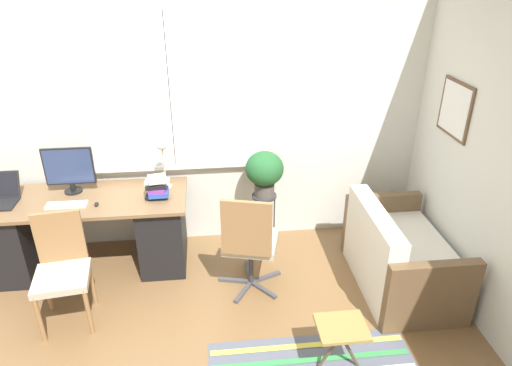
{
  "coord_description": "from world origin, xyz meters",
  "views": [
    {
      "loc": [
        0.39,
        -3.36,
        2.67
      ],
      "look_at": [
        0.78,
        0.18,
        0.89
      ],
      "focal_mm": 32.0,
      "sensor_mm": 36.0,
      "label": 1
    }
  ],
  "objects_px": {
    "office_chair_swivel": "(250,242)",
    "folding_stool": "(341,331)",
    "couch_loveseat": "(398,258)",
    "plant_stand": "(264,202)",
    "mouse": "(96,204)",
    "desk_lamp": "(163,156)",
    "keyboard": "(67,205)",
    "desk_chair_wooden": "(62,268)",
    "book_stack": "(157,187)",
    "potted_plant": "(264,171)",
    "monitor": "(69,169)"
  },
  "relations": [
    {
      "from": "office_chair_swivel",
      "to": "folding_stool",
      "type": "relative_size",
      "value": 2.43
    },
    {
      "from": "monitor",
      "to": "plant_stand",
      "type": "distance_m",
      "value": 1.82
    },
    {
      "from": "keyboard",
      "to": "office_chair_swivel",
      "type": "bearing_deg",
      "value": -14.07
    },
    {
      "from": "couch_loveseat",
      "to": "plant_stand",
      "type": "height_order",
      "value": "couch_loveseat"
    },
    {
      "from": "mouse",
      "to": "book_stack",
      "type": "bearing_deg",
      "value": 9.66
    },
    {
      "from": "monitor",
      "to": "plant_stand",
      "type": "relative_size",
      "value": 0.75
    },
    {
      "from": "keyboard",
      "to": "book_stack",
      "type": "height_order",
      "value": "book_stack"
    },
    {
      "from": "keyboard",
      "to": "plant_stand",
      "type": "xyz_separation_m",
      "value": [
        1.76,
        0.28,
        -0.23
      ]
    },
    {
      "from": "plant_stand",
      "to": "potted_plant",
      "type": "bearing_deg",
      "value": 180.0
    },
    {
      "from": "monitor",
      "to": "couch_loveseat",
      "type": "bearing_deg",
      "value": -14.18
    },
    {
      "from": "couch_loveseat",
      "to": "desk_lamp",
      "type": "bearing_deg",
      "value": 70.29
    },
    {
      "from": "couch_loveseat",
      "to": "folding_stool",
      "type": "height_order",
      "value": "couch_loveseat"
    },
    {
      "from": "mouse",
      "to": "book_stack",
      "type": "xyz_separation_m",
      "value": [
        0.52,
        0.09,
        0.09
      ]
    },
    {
      "from": "couch_loveseat",
      "to": "plant_stand",
      "type": "xyz_separation_m",
      "value": [
        -1.1,
        0.73,
        0.23
      ]
    },
    {
      "from": "mouse",
      "to": "plant_stand",
      "type": "height_order",
      "value": "mouse"
    },
    {
      "from": "office_chair_swivel",
      "to": "folding_stool",
      "type": "xyz_separation_m",
      "value": [
        0.55,
        -0.93,
        -0.15
      ]
    },
    {
      "from": "mouse",
      "to": "desk_lamp",
      "type": "height_order",
      "value": "desk_lamp"
    },
    {
      "from": "keyboard",
      "to": "desk_lamp",
      "type": "relative_size",
      "value": 0.78
    },
    {
      "from": "couch_loveseat",
      "to": "potted_plant",
      "type": "relative_size",
      "value": 2.66
    },
    {
      "from": "desk_chair_wooden",
      "to": "folding_stool",
      "type": "relative_size",
      "value": 2.26
    },
    {
      "from": "keyboard",
      "to": "office_chair_swivel",
      "type": "height_order",
      "value": "office_chair_swivel"
    },
    {
      "from": "keyboard",
      "to": "potted_plant",
      "type": "bearing_deg",
      "value": 9.06
    },
    {
      "from": "book_stack",
      "to": "keyboard",
      "type": "bearing_deg",
      "value": -175.37
    },
    {
      "from": "book_stack",
      "to": "desk_chair_wooden",
      "type": "xyz_separation_m",
      "value": [
        -0.72,
        -0.62,
        -0.35
      ]
    },
    {
      "from": "desk_lamp",
      "to": "folding_stool",
      "type": "distance_m",
      "value": 2.15
    },
    {
      "from": "monitor",
      "to": "folding_stool",
      "type": "relative_size",
      "value": 1.09
    },
    {
      "from": "book_stack",
      "to": "potted_plant",
      "type": "bearing_deg",
      "value": 12.48
    },
    {
      "from": "book_stack",
      "to": "folding_stool",
      "type": "relative_size",
      "value": 0.56
    },
    {
      "from": "mouse",
      "to": "desk_chair_wooden",
      "type": "distance_m",
      "value": 0.62
    },
    {
      "from": "mouse",
      "to": "desk_lamp",
      "type": "distance_m",
      "value": 0.71
    },
    {
      "from": "desk_chair_wooden",
      "to": "office_chair_swivel",
      "type": "relative_size",
      "value": 0.93
    },
    {
      "from": "mouse",
      "to": "office_chair_swivel",
      "type": "distance_m",
      "value": 1.36
    },
    {
      "from": "monitor",
      "to": "book_stack",
      "type": "xyz_separation_m",
      "value": [
        0.78,
        -0.21,
        -0.12
      ]
    },
    {
      "from": "desk_lamp",
      "to": "book_stack",
      "type": "relative_size",
      "value": 1.99
    },
    {
      "from": "office_chair_swivel",
      "to": "potted_plant",
      "type": "height_order",
      "value": "potted_plant"
    },
    {
      "from": "office_chair_swivel",
      "to": "couch_loveseat",
      "type": "bearing_deg",
      "value": -168.42
    },
    {
      "from": "desk_lamp",
      "to": "mouse",
      "type": "bearing_deg",
      "value": -152.53
    },
    {
      "from": "mouse",
      "to": "couch_loveseat",
      "type": "height_order",
      "value": "couch_loveseat"
    },
    {
      "from": "desk_lamp",
      "to": "potted_plant",
      "type": "bearing_deg",
      "value": 0.51
    },
    {
      "from": "desk_chair_wooden",
      "to": "potted_plant",
      "type": "relative_size",
      "value": 2.03
    },
    {
      "from": "plant_stand",
      "to": "mouse",
      "type": "bearing_deg",
      "value": -168.48
    },
    {
      "from": "desk_chair_wooden",
      "to": "plant_stand",
      "type": "relative_size",
      "value": 1.55
    },
    {
      "from": "keyboard",
      "to": "mouse",
      "type": "xyz_separation_m",
      "value": [
        0.26,
        -0.03,
        0.01
      ]
    },
    {
      "from": "desk_lamp",
      "to": "couch_loveseat",
      "type": "bearing_deg",
      "value": -19.71
    },
    {
      "from": "book_stack",
      "to": "potted_plant",
      "type": "distance_m",
      "value": 1.01
    },
    {
      "from": "couch_loveseat",
      "to": "folding_stool",
      "type": "bearing_deg",
      "value": 138.41
    },
    {
      "from": "desk_chair_wooden",
      "to": "couch_loveseat",
      "type": "xyz_separation_m",
      "value": [
        2.8,
        0.1,
        -0.2
      ]
    },
    {
      "from": "keyboard",
      "to": "mouse",
      "type": "height_order",
      "value": "mouse"
    },
    {
      "from": "monitor",
      "to": "potted_plant",
      "type": "distance_m",
      "value": 1.77
    },
    {
      "from": "desk_lamp",
      "to": "desk_chair_wooden",
      "type": "distance_m",
      "value": 1.26
    }
  ]
}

